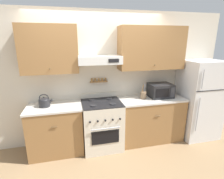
% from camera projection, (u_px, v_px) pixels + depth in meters
% --- Properties ---
extents(ground_plane, '(16.00, 16.00, 0.00)m').
position_uv_depth(ground_plane, '(105.00, 154.00, 3.20)').
color(ground_plane, '#937551').
extents(wall_back, '(5.20, 0.46, 2.55)m').
position_uv_depth(wall_back, '(103.00, 69.00, 3.34)').
color(wall_back, beige).
rests_on(wall_back, ground_plane).
extents(counter_left, '(0.95, 0.61, 0.90)m').
position_uv_depth(counter_left, '(56.00, 129.00, 3.18)').
color(counter_left, olive).
rests_on(counter_left, ground_plane).
extents(counter_right, '(1.30, 0.61, 0.90)m').
position_uv_depth(counter_right, '(150.00, 119.00, 3.59)').
color(counter_right, olive).
rests_on(counter_right, ground_plane).
extents(stove_range, '(0.72, 0.68, 1.00)m').
position_uv_depth(stove_range, '(102.00, 125.00, 3.33)').
color(stove_range, beige).
rests_on(stove_range, ground_plane).
extents(refrigerator, '(0.77, 0.72, 1.63)m').
position_uv_depth(refrigerator, '(199.00, 99.00, 3.67)').
color(refrigerator, white).
rests_on(refrigerator, ground_plane).
extents(tea_kettle, '(0.24, 0.19, 0.23)m').
position_uv_depth(tea_kettle, '(44.00, 102.00, 3.02)').
color(tea_kettle, '#232326').
rests_on(tea_kettle, counter_left).
extents(microwave, '(0.45, 0.36, 0.27)m').
position_uv_depth(microwave, '(160.00, 90.00, 3.52)').
color(microwave, '#232326').
rests_on(microwave, counter_right).
extents(utensil_crock, '(0.11, 0.11, 0.29)m').
position_uv_depth(utensil_crock, '(143.00, 95.00, 3.43)').
color(utensil_crock, '#8E7051').
rests_on(utensil_crock, counter_right).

